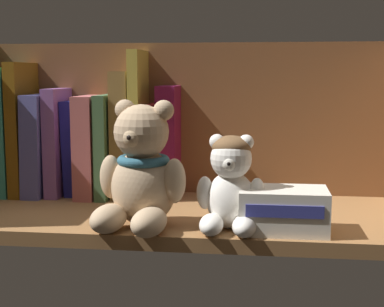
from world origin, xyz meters
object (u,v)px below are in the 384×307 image
at_px(book_10, 170,141).
at_px(small_product_box, 283,210).
at_px(teddy_bear_smaller, 231,185).
at_px(book_0, 12,130).
at_px(book_5, 94,145).
at_px(book_6, 111,144).
at_px(book_3, 62,141).
at_px(book_1, 29,128).
at_px(book_4, 77,147).
at_px(book_9, 153,150).
at_px(book_2, 45,143).
at_px(teddy_bear_larger, 141,173).
at_px(book_8, 141,124).
at_px(book_7, 126,134).

height_order(book_10, small_product_box, book_10).
bearing_deg(teddy_bear_smaller, book_0, 152.75).
distance_m(book_5, book_6, 0.03).
bearing_deg(book_5, book_3, 180.00).
height_order(book_5, teddy_bear_smaller, book_5).
bearing_deg(book_6, book_1, 180.00).
bearing_deg(book_4, book_9, 0.00).
bearing_deg(book_4, book_0, 180.00).
bearing_deg(book_4, small_product_box, -30.26).
height_order(book_1, book_2, book_1).
height_order(book_3, book_4, book_3).
distance_m(book_10, teddy_bear_larger, 0.21).
height_order(book_9, book_10, book_10).
xyz_separation_m(book_3, book_8, (0.14, 0.00, 0.03)).
distance_m(book_5, teddy_bear_smaller, 0.32).
relative_size(book_5, book_6, 0.99).
xyz_separation_m(book_4, book_10, (0.16, 0.00, 0.01)).
xyz_separation_m(book_5, teddy_bear_larger, (0.13, -0.20, -0.01)).
bearing_deg(teddy_bear_smaller, book_3, 146.29).
distance_m(book_8, small_product_box, 0.33).
distance_m(book_6, book_8, 0.07).
bearing_deg(book_8, small_product_box, -40.99).
height_order(book_3, book_8, book_8).
distance_m(book_1, book_5, 0.12).
bearing_deg(book_3, book_6, 0.00).
height_order(book_7, book_9, book_7).
distance_m(book_2, small_product_box, 0.46).
height_order(book_4, teddy_bear_smaller, book_4).
bearing_deg(teddy_bear_larger, book_8, 101.95).
bearing_deg(book_2, book_7, 0.00).
bearing_deg(book_5, book_6, 0.00).
height_order(book_6, teddy_bear_smaller, book_6).
distance_m(book_2, teddy_bear_larger, 0.30).
height_order(book_0, teddy_bear_smaller, book_0).
height_order(book_7, teddy_bear_smaller, book_7).
bearing_deg(teddy_bear_larger, book_3, 132.15).
relative_size(book_8, teddy_bear_smaller, 1.92).
relative_size(book_1, book_6, 1.31).
relative_size(book_4, book_10, 0.86).
bearing_deg(teddy_bear_larger, book_0, 143.44).
relative_size(book_3, book_9, 1.17).
distance_m(book_3, small_product_box, 0.43).
height_order(book_1, book_10, book_1).
relative_size(book_3, teddy_bear_larger, 1.06).
bearing_deg(book_0, book_8, 0.00).
bearing_deg(book_2, teddy_bear_smaller, -31.25).
bearing_deg(book_3, book_7, 0.00).
height_order(book_3, teddy_bear_larger, book_3).
xyz_separation_m(book_7, book_10, (0.08, 0.00, -0.01)).
height_order(book_1, book_9, book_1).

